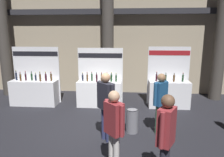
# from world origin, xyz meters

# --- Properties ---
(ground_plane) EXTENTS (26.54, 26.54, 0.00)m
(ground_plane) POSITION_xyz_m (0.00, 0.00, 0.00)
(ground_plane) COLOR black
(hall_colonnade) EXTENTS (13.27, 1.23, 6.74)m
(hall_colonnade) POSITION_xyz_m (0.00, 4.30, 3.34)
(hall_colonnade) COLOR tan
(hall_colonnade) RESTS_ON ground_plane
(exhibitor_booth_0) EXTENTS (1.87, 0.66, 2.25)m
(exhibitor_booth_0) POSITION_xyz_m (-2.78, 2.33, 0.58)
(exhibitor_booth_0) COLOR white
(exhibitor_booth_0) RESTS_ON ground_plane
(exhibitor_booth_1) EXTENTS (1.76, 0.66, 2.22)m
(exhibitor_booth_1) POSITION_xyz_m (-0.21, 2.38, 0.58)
(exhibitor_booth_1) COLOR white
(exhibitor_booth_1) RESTS_ON ground_plane
(exhibitor_booth_2) EXTENTS (1.58, 0.66, 2.27)m
(exhibitor_booth_2) POSITION_xyz_m (2.43, 2.47, 0.59)
(exhibitor_booth_2) COLOR white
(exhibitor_booth_2) RESTS_ON ground_plane
(trash_bin) EXTENTS (0.35, 0.35, 0.69)m
(trash_bin) POSITION_xyz_m (1.02, 0.21, 0.34)
(trash_bin) COLOR slate
(trash_bin) RESTS_ON ground_plane
(visitor_1) EXTENTS (0.42, 0.43, 1.69)m
(visitor_1) POSITION_xyz_m (0.62, -1.53, 1.00)
(visitor_1) COLOR silver
(visitor_1) RESTS_ON ground_plane
(visitor_3) EXTENTS (0.38, 0.49, 1.75)m
(visitor_3) POSITION_xyz_m (1.55, -1.90, 1.04)
(visitor_3) COLOR #23232D
(visitor_3) RESTS_ON ground_plane
(visitor_4) EXTENTS (0.41, 0.41, 1.71)m
(visitor_4) POSITION_xyz_m (1.78, 0.23, 1.01)
(visitor_4) COLOR #33563D
(visitor_4) RESTS_ON ground_plane
(visitor_5) EXTENTS (0.47, 0.49, 1.80)m
(visitor_5) POSITION_xyz_m (0.33, -0.31, 1.09)
(visitor_5) COLOR navy
(visitor_5) RESTS_ON ground_plane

